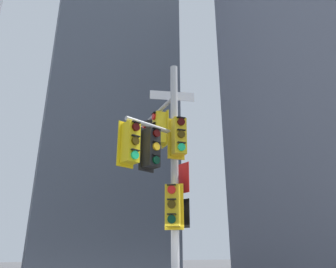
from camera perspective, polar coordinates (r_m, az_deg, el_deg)
building_mid_block at (r=39.92m, az=-10.78°, el=8.18°), size 13.25×13.25×41.13m
signal_pole_assembly at (r=8.98m, az=-1.57°, el=-3.97°), size 2.42×3.73×7.06m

